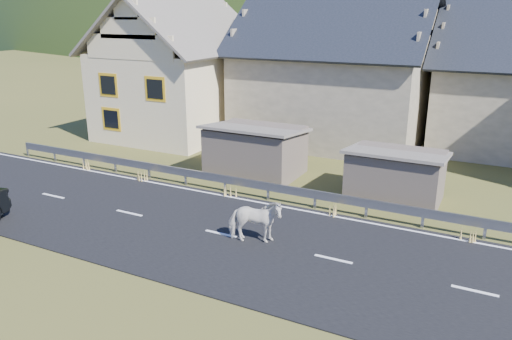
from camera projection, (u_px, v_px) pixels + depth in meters
The scene contains 11 objects.
ground at pixel (221, 235), 16.97m from camera, with size 160.00×160.00×0.00m, color #3F431D.
road at pixel (221, 234), 16.96m from camera, with size 60.00×7.00×0.04m, color black.
lane_markings at pixel (221, 234), 16.95m from camera, with size 60.00×6.60×0.01m, color silver.
guardrail at pixel (268, 187), 19.92m from camera, with size 28.10×0.09×0.75m.
shed_left at pixel (256, 151), 23.01m from camera, with size 4.30×3.30×2.40m, color brown.
shed_right at pixel (395, 176), 19.80m from camera, with size 3.80×2.90×2.20m, color brown.
house_cream at pixel (179, 62), 30.16m from camera, with size 7.80×9.80×8.30m.
house_stone_a at pixel (338, 59), 28.72m from camera, with size 10.80×9.80×8.90m.
mountain at pixel (501, 93), 173.54m from camera, with size 440.00×280.00×260.00m, color #223814.
conifer_patch at pixel (256, 16), 132.31m from camera, with size 76.00×50.00×28.00m, color black.
horse at pixel (255, 221), 16.11m from camera, with size 1.78×0.81×1.50m, color silver.
Camera 1 is at (8.12, -13.25, 7.26)m, focal length 35.00 mm.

